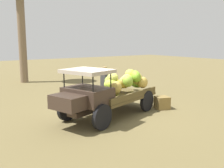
{
  "coord_description": "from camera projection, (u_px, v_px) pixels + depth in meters",
  "views": [
    {
      "loc": [
        5.61,
        7.93,
        2.8
      ],
      "look_at": [
        0.19,
        0.09,
        1.18
      ],
      "focal_mm": 41.41,
      "sensor_mm": 36.0,
      "label": 1
    }
  ],
  "objects": [
    {
      "name": "ground_plane",
      "position": [
        115.0,
        113.0,
        10.04
      ],
      "size": [
        60.0,
        60.0,
        0.0
      ],
      "primitive_type": "plane",
      "color": "brown"
    },
    {
      "name": "truck",
      "position": [
        109.0,
        91.0,
        9.49
      ],
      "size": [
        4.66,
        2.81,
        1.85
      ],
      "rotation": [
        0.0,
        0.0,
        0.31
      ],
      "color": "#3D2E24",
      "rests_on": "ground"
    },
    {
      "name": "farmer",
      "position": [
        105.0,
        83.0,
        11.33
      ],
      "size": [
        0.57,
        0.54,
        1.67
      ],
      "rotation": [
        0.0,
        0.0,
        2.05
      ],
      "color": "#475E78",
      "rests_on": "ground"
    },
    {
      "name": "wooden_crate",
      "position": [
        162.0,
        103.0,
        10.66
      ],
      "size": [
        0.66,
        0.65,
        0.51
      ],
      "primitive_type": "cube",
      "rotation": [
        0.0,
        0.0,
        2.83
      ],
      "color": "olive",
      "rests_on": "ground"
    }
  ]
}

